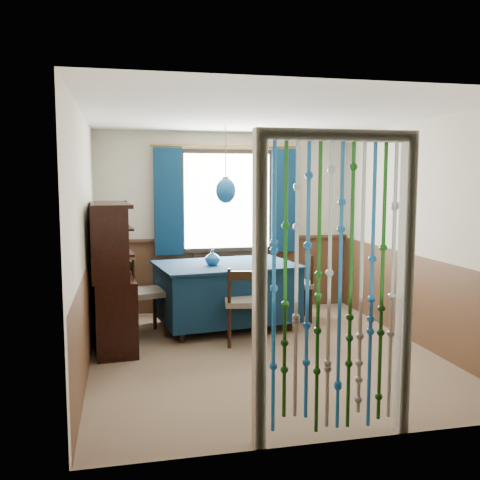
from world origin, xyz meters
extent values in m
plane|color=brown|center=(0.00, 0.00, 0.00)|extent=(4.00, 4.00, 0.00)
plane|color=silver|center=(0.00, 0.00, 2.50)|extent=(4.00, 4.00, 0.00)
plane|color=#C1B79E|center=(0.00, 2.00, 1.25)|extent=(3.60, 0.00, 3.60)
plane|color=#C1B79E|center=(0.00, -2.00, 1.25)|extent=(3.60, 0.00, 3.60)
plane|color=#C1B79E|center=(-1.80, 0.00, 1.25)|extent=(0.00, 4.00, 4.00)
plane|color=#C1B79E|center=(1.80, 0.00, 1.25)|extent=(0.00, 4.00, 4.00)
plane|color=#4A2E1C|center=(0.00, 1.99, 0.50)|extent=(3.60, 0.00, 3.60)
plane|color=#4A2E1C|center=(0.00, -1.99, 0.50)|extent=(3.60, 0.00, 3.60)
plane|color=#4A2E1C|center=(-1.79, 0.00, 0.50)|extent=(0.00, 4.00, 4.00)
plane|color=#4A2E1C|center=(1.79, 0.00, 0.50)|extent=(0.00, 4.00, 4.00)
cube|color=black|center=(0.00, 1.95, 1.55)|extent=(1.32, 0.12, 1.42)
cube|color=#0B2239|center=(-0.19, 1.07, 0.45)|extent=(1.75, 1.31, 0.66)
cube|color=#0B2239|center=(-0.19, 1.07, 0.79)|extent=(1.82, 1.38, 0.03)
cylinder|color=black|center=(-0.80, 0.57, 0.07)|extent=(0.07, 0.07, 0.14)
cylinder|color=black|center=(0.54, 0.75, 0.07)|extent=(0.07, 0.07, 0.14)
cylinder|color=black|center=(-0.92, 1.40, 0.07)|extent=(0.07, 0.07, 0.14)
cylinder|color=black|center=(0.43, 1.58, 0.07)|extent=(0.07, 0.07, 0.14)
cylinder|color=black|center=(-0.31, 0.24, 0.22)|extent=(0.04, 0.04, 0.45)
cylinder|color=black|center=(0.04, 0.18, 0.22)|extent=(0.04, 0.04, 0.45)
cylinder|color=black|center=(-0.26, 0.57, 0.22)|extent=(0.04, 0.04, 0.45)
cylinder|color=black|center=(0.09, 0.52, 0.22)|extent=(0.04, 0.04, 0.45)
cube|color=#5B5549|center=(-0.11, 0.38, 0.48)|extent=(0.50, 0.48, 0.06)
cube|color=black|center=(-0.14, 0.20, 0.81)|extent=(0.38, 0.10, 0.10)
cylinder|color=black|center=(-0.31, 0.23, 0.67)|extent=(0.04, 0.04, 0.44)
cylinder|color=black|center=(0.04, 0.17, 0.67)|extent=(0.04, 0.04, 0.44)
cylinder|color=black|center=(-0.15, 1.92, 0.21)|extent=(0.04, 0.04, 0.42)
cylinder|color=black|center=(-0.48, 1.87, 0.21)|extent=(0.04, 0.04, 0.42)
cylinder|color=black|center=(-0.11, 1.61, 0.21)|extent=(0.04, 0.04, 0.42)
cylinder|color=black|center=(-0.44, 1.56, 0.21)|extent=(0.04, 0.04, 0.42)
cube|color=#5B5549|center=(-0.30, 1.74, 0.45)|extent=(0.46, 0.45, 0.06)
cube|color=black|center=(-0.32, 1.91, 0.76)|extent=(0.36, 0.09, 0.09)
cylinder|color=black|center=(-0.16, 1.93, 0.63)|extent=(0.04, 0.04, 0.41)
cylinder|color=black|center=(-0.49, 1.88, 0.63)|extent=(0.04, 0.04, 0.41)
cylinder|color=black|center=(-1.42, 1.07, 0.24)|extent=(0.05, 0.05, 0.48)
cylinder|color=black|center=(-1.31, 0.70, 0.24)|extent=(0.05, 0.05, 0.48)
cylinder|color=black|center=(-1.07, 1.18, 0.24)|extent=(0.05, 0.05, 0.48)
cylinder|color=black|center=(-0.96, 0.80, 0.24)|extent=(0.05, 0.05, 0.48)
cube|color=#5B5549|center=(-1.19, 0.94, 0.52)|extent=(0.57, 0.58, 0.06)
cube|color=black|center=(-1.38, 0.88, 0.87)|extent=(0.15, 0.41, 0.11)
cylinder|color=black|center=(-1.43, 1.07, 0.72)|extent=(0.04, 0.04, 0.47)
cylinder|color=black|center=(-1.32, 0.70, 0.72)|extent=(0.04, 0.04, 0.47)
cylinder|color=black|center=(0.91, 1.01, 0.23)|extent=(0.04, 0.04, 0.45)
cylinder|color=black|center=(0.97, 1.37, 0.23)|extent=(0.04, 0.04, 0.45)
cylinder|color=black|center=(0.57, 1.06, 0.23)|extent=(0.04, 0.04, 0.45)
cylinder|color=black|center=(0.63, 1.42, 0.23)|extent=(0.04, 0.04, 0.45)
cube|color=#5B5549|center=(0.77, 1.22, 0.48)|extent=(0.48, 0.50, 0.06)
cube|color=black|center=(0.95, 1.19, 0.81)|extent=(0.10, 0.38, 0.10)
cylinder|color=black|center=(0.92, 1.01, 0.67)|extent=(0.04, 0.04, 0.44)
cylinder|color=black|center=(0.98, 1.37, 0.67)|extent=(0.04, 0.04, 0.44)
cube|color=black|center=(-1.56, 0.63, 0.40)|extent=(0.53, 1.25, 0.80)
cube|color=black|center=(-1.56, 0.05, 1.20)|extent=(0.38, 0.08, 0.80)
cube|color=black|center=(-1.56, 1.21, 1.20)|extent=(0.38, 0.08, 0.80)
cube|color=black|center=(-1.56, 0.63, 1.57)|extent=(0.48, 1.25, 0.04)
cube|color=black|center=(-1.75, 0.63, 1.20)|extent=(0.14, 1.20, 0.80)
cube|color=black|center=(-1.53, 0.63, 1.08)|extent=(0.42, 1.16, 0.02)
cube|color=black|center=(-1.53, 0.63, 1.34)|extent=(0.42, 1.16, 0.02)
cylinder|color=olive|center=(-0.19, 1.07, 2.11)|extent=(0.01, 0.01, 0.79)
ellipsoid|color=#14508A|center=(-0.19, 1.07, 1.71)|extent=(0.25, 0.25, 0.31)
cylinder|color=olive|center=(-0.19, 1.07, 1.86)|extent=(0.08, 0.08, 0.03)
imported|color=#14508A|center=(-0.37, 0.99, 0.90)|extent=(0.22, 0.22, 0.17)
imported|color=beige|center=(-1.51, 0.43, 1.12)|extent=(0.24, 0.24, 0.06)
imported|color=beige|center=(-1.51, 0.94, 0.88)|extent=(0.19, 0.19, 0.17)
camera|label=1|loc=(-1.43, -5.37, 1.84)|focal=40.00mm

